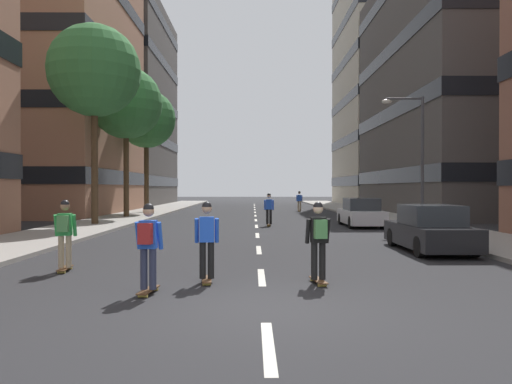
{
  "coord_description": "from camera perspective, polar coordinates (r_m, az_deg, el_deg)",
  "views": [
    {
      "loc": [
        -0.21,
        -8.49,
        2.09
      ],
      "look_at": [
        0.0,
        21.7,
        1.81
      ],
      "focal_mm": 34.73,
      "sensor_mm": 36.0,
      "label": 1
    }
  ],
  "objects": [
    {
      "name": "skater_1",
      "position": [
        26.79,
        1.5,
        -1.83
      ],
      "size": [
        0.54,
        0.91,
        1.78
      ],
      "color": "brown",
      "rests_on": "ground_plane"
    },
    {
      "name": "parked_car_near",
      "position": [
        17.13,
        19.38,
        -4.15
      ],
      "size": [
        1.82,
        4.4,
        1.52
      ],
      "color": "black",
      "rests_on": "ground_plane"
    },
    {
      "name": "skater_3",
      "position": [
        10.81,
        7.21,
        -5.17
      ],
      "size": [
        0.56,
        0.92,
        1.78
      ],
      "color": "brown",
      "rests_on": "ground_plane"
    },
    {
      "name": "skater_5",
      "position": [
        10.92,
        -5.69,
        -5.27
      ],
      "size": [
        0.55,
        0.91,
        1.78
      ],
      "color": "brown",
      "rests_on": "ground_plane"
    },
    {
      "name": "streetlamp_right",
      "position": [
        26.13,
        17.84,
        5.0
      ],
      "size": [
        2.13,
        0.3,
        6.5
      ],
      "color": "#3F3F44",
      "rests_on": "sidewalk_right"
    },
    {
      "name": "street_tree_near",
      "position": [
        34.76,
        -14.73,
        9.84
      ],
      "size": [
        4.81,
        4.81,
        10.02
      ],
      "color": "#4C3823",
      "rests_on": "sidewalk_left"
    },
    {
      "name": "ground_plane",
      "position": [
        34.02,
        -0.04,
        -2.99
      ],
      "size": [
        152.82,
        152.82,
        0.0
      ],
      "primitive_type": "plane",
      "color": "#28282B"
    },
    {
      "name": "building_right_mid",
      "position": [
        43.78,
        24.64,
        10.85
      ],
      "size": [
        14.88,
        21.87,
        19.75
      ],
      "color": "#4C4744",
      "rests_on": "ground_plane"
    },
    {
      "name": "street_tree_mid",
      "position": [
        28.62,
        -18.11,
        13.09
      ],
      "size": [
        4.92,
        4.92,
        10.68
      ],
      "color": "#4C3823",
      "rests_on": "sidewalk_left"
    },
    {
      "name": "skater_0",
      "position": [
        9.93,
        -12.33,
        -5.69
      ],
      "size": [
        0.55,
        0.92,
        1.78
      ],
      "color": "brown",
      "rests_on": "ground_plane"
    },
    {
      "name": "building_right_far",
      "position": [
        63.24,
        16.83,
        13.64
      ],
      "size": [
        14.88,
        16.83,
        32.74
      ],
      "color": "#BCB29E",
      "rests_on": "ground_plane"
    },
    {
      "name": "skater_4",
      "position": [
        13.18,
        -21.17,
        -4.17
      ],
      "size": [
        0.55,
        0.92,
        1.78
      ],
      "color": "brown",
      "rests_on": "ground_plane"
    },
    {
      "name": "parked_car_mid",
      "position": [
        26.99,
        11.98,
        -2.43
      ],
      "size": [
        1.82,
        4.4,
        1.52
      ],
      "color": "silver",
      "rests_on": "ground_plane"
    },
    {
      "name": "skater_2",
      "position": [
        43.27,
        5.01,
        -0.93
      ],
      "size": [
        0.56,
        0.92,
        1.78
      ],
      "color": "brown",
      "rests_on": "ground_plane"
    },
    {
      "name": "building_left_far",
      "position": [
        62.21,
        -17.23,
        9.38
      ],
      "size": [
        14.88,
        19.33,
        23.18
      ],
      "color": "#4C4744",
      "rests_on": "ground_plane"
    },
    {
      "name": "street_tree_far",
      "position": [
        40.85,
        -12.5,
        8.17
      ],
      "size": [
        4.64,
        4.64,
        9.74
      ],
      "color": "#4C3823",
      "rests_on": "sidewalk_left"
    },
    {
      "name": "sidewalk_right",
      "position": [
        38.25,
        13.07,
        -2.51
      ],
      "size": [
        3.83,
        70.04,
        0.14
      ],
      "primitive_type": "cube",
      "color": "#9E9991",
      "rests_on": "ground_plane"
    },
    {
      "name": "sidewalk_left",
      "position": [
        38.15,
        -13.25,
        -2.52
      ],
      "size": [
        3.83,
        70.04,
        0.14
      ],
      "primitive_type": "cube",
      "color": "#9E9991",
      "rests_on": "ground_plane"
    },
    {
      "name": "lane_markings",
      "position": [
        34.05,
        -0.04,
        -2.98
      ],
      "size": [
        0.16,
        57.2,
        0.01
      ],
      "color": "silver",
      "rests_on": "ground_plane"
    },
    {
      "name": "building_left_mid",
      "position": [
        44.02,
        -24.93,
        13.43
      ],
      "size": [
        14.88,
        16.77,
        23.73
      ],
      "color": "#9E6B51",
      "rests_on": "ground_plane"
    }
  ]
}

